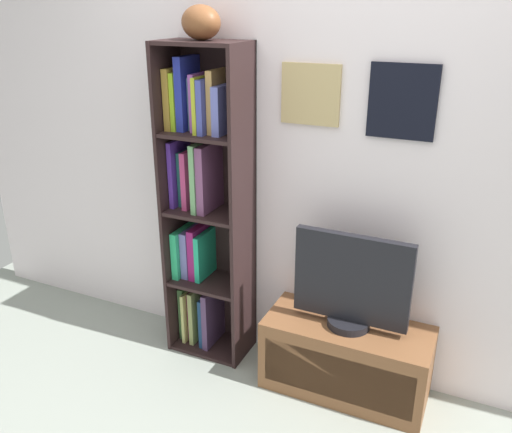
{
  "coord_description": "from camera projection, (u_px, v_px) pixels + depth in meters",
  "views": [
    {
      "loc": [
        0.79,
        -1.4,
        1.94
      ],
      "look_at": [
        -0.26,
        0.85,
        0.94
      ],
      "focal_mm": 37.44,
      "sensor_mm": 36.0,
      "label": 1
    }
  ],
  "objects": [
    {
      "name": "back_wall",
      "position": [
        326.0,
        143.0,
        2.68
      ],
      "size": [
        4.8,
        0.08,
        2.56
      ],
      "color": "silver",
      "rests_on": "ground"
    },
    {
      "name": "bookshelf",
      "position": [
        204.0,
        205.0,
        2.96
      ],
      "size": [
        0.46,
        0.29,
        1.77
      ],
      "color": "black",
      "rests_on": "ground"
    },
    {
      "name": "football",
      "position": [
        201.0,
        22.0,
        2.56
      ],
      "size": [
        0.29,
        0.26,
        0.16
      ],
      "primitive_type": "ellipsoid",
      "rotation": [
        0.0,
        0.0,
        -0.47
      ],
      "color": "brown",
      "rests_on": "bookshelf"
    },
    {
      "name": "tv_stand",
      "position": [
        346.0,
        358.0,
        2.81
      ],
      "size": [
        0.86,
        0.37,
        0.4
      ],
      "color": "brown",
      "rests_on": "ground"
    },
    {
      "name": "television",
      "position": [
        351.0,
        284.0,
        2.65
      ],
      "size": [
        0.59,
        0.22,
        0.51
      ],
      "color": "black",
      "rests_on": "tv_stand"
    }
  ]
}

